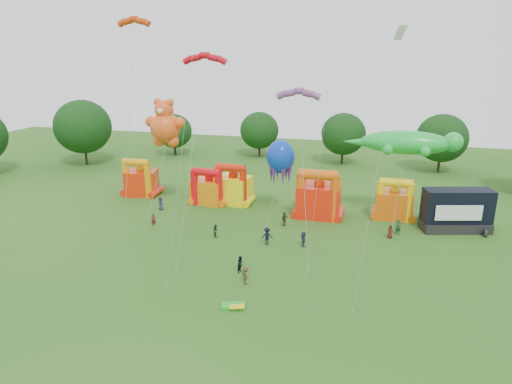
% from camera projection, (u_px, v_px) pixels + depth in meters
% --- Properties ---
extents(ground, '(160.00, 160.00, 0.00)m').
position_uv_depth(ground, '(178.00, 323.00, 35.94)').
color(ground, '#235417').
rests_on(ground, ground).
extents(tree_ring, '(126.48, 128.61, 12.07)m').
position_uv_depth(tree_ring, '(163.00, 246.00, 34.95)').
color(tree_ring, '#352314').
rests_on(tree_ring, ground).
extents(bouncy_castle_0, '(5.26, 4.62, 5.73)m').
position_uv_depth(bouncy_castle_0, '(141.00, 180.00, 67.39)').
color(bouncy_castle_0, red).
rests_on(bouncy_castle_0, ground).
extents(bouncy_castle_1, '(5.34, 4.68, 5.28)m').
position_uv_depth(bouncy_castle_1, '(210.00, 189.00, 63.77)').
color(bouncy_castle_1, orange).
rests_on(bouncy_castle_1, ground).
extents(bouncy_castle_2, '(5.12, 4.39, 5.96)m').
position_uv_depth(bouncy_castle_2, '(233.00, 188.00, 63.49)').
color(bouncy_castle_2, '#FFEA0D').
rests_on(bouncy_castle_2, ground).
extents(bouncy_castle_3, '(5.55, 4.48, 6.55)m').
position_uv_depth(bouncy_castle_3, '(319.00, 198.00, 58.40)').
color(bouncy_castle_3, red).
rests_on(bouncy_castle_3, ground).
extents(bouncy_castle_4, '(4.57, 3.70, 5.53)m').
position_uv_depth(bouncy_castle_4, '(394.00, 202.00, 57.95)').
color(bouncy_castle_4, '#DE590C').
rests_on(bouncy_castle_4, ground).
extents(stage_trailer, '(8.36, 4.88, 5.08)m').
position_uv_depth(stage_trailer, '(457.00, 211.00, 53.94)').
color(stage_trailer, black).
rests_on(stage_trailer, ground).
extents(teddy_bear_kite, '(5.51, 8.06, 14.78)m').
position_uv_depth(teddy_bear_kite, '(163.00, 139.00, 59.57)').
color(teddy_bear_kite, '#F4541B').
rests_on(teddy_bear_kite, ground).
extents(gecko_kite, '(14.21, 8.23, 11.39)m').
position_uv_depth(gecko_kite, '(404.00, 158.00, 55.51)').
color(gecko_kite, green).
rests_on(gecko_kite, ground).
extents(octopus_kite, '(3.66, 7.27, 9.82)m').
position_uv_depth(octopus_kite, '(279.00, 169.00, 58.39)').
color(octopus_kite, '#0B36B0').
rests_on(octopus_kite, ground).
extents(parafoil_kites, '(23.20, 11.07, 24.77)m').
position_uv_depth(parafoil_kites, '(239.00, 160.00, 47.03)').
color(parafoil_kites, red).
rests_on(parafoil_kites, ground).
extents(diamond_kites, '(24.97, 17.20, 37.80)m').
position_uv_depth(diamond_kites, '(250.00, 104.00, 42.39)').
color(diamond_kites, red).
rests_on(diamond_kites, ground).
extents(folded_kite_bundle, '(2.21, 1.58, 0.31)m').
position_uv_depth(folded_kite_bundle, '(234.00, 306.00, 38.13)').
color(folded_kite_bundle, green).
rests_on(folded_kite_bundle, ground).
extents(spectator_0, '(1.05, 0.86, 1.84)m').
position_uv_depth(spectator_0, '(161.00, 203.00, 61.29)').
color(spectator_0, '#2C2843').
rests_on(spectator_0, ground).
extents(spectator_1, '(0.71, 0.65, 1.63)m').
position_uv_depth(spectator_1, '(154.00, 220.00, 55.63)').
color(spectator_1, '#5B1A28').
rests_on(spectator_1, ground).
extents(spectator_2, '(0.95, 0.95, 1.55)m').
position_uv_depth(spectator_2, '(216.00, 231.00, 52.37)').
color(spectator_2, '#1B4522').
rests_on(spectator_2, ground).
extents(spectator_3, '(1.38, 0.94, 1.97)m').
position_uv_depth(spectator_3, '(267.00, 236.00, 50.31)').
color(spectator_3, black).
rests_on(spectator_3, ground).
extents(spectator_4, '(0.91, 1.16, 1.83)m').
position_uv_depth(spectator_4, '(284.00, 219.00, 55.67)').
color(spectator_4, '#3A3617').
rests_on(spectator_4, ground).
extents(spectator_5, '(0.96, 1.66, 1.71)m').
position_uv_depth(spectator_5, '(303.00, 239.00, 49.85)').
color(spectator_5, '#2B3048').
rests_on(spectator_5, ground).
extents(spectator_6, '(0.77, 0.50, 1.56)m').
position_uv_depth(spectator_6, '(390.00, 232.00, 52.10)').
color(spectator_6, '#4D1816').
rests_on(spectator_6, ground).
extents(spectator_7, '(0.81, 0.66, 1.92)m').
position_uv_depth(spectator_7, '(398.00, 227.00, 52.99)').
color(spectator_7, '#194027').
rests_on(spectator_7, ground).
extents(spectator_8, '(0.83, 0.95, 1.67)m').
position_uv_depth(spectator_8, '(241.00, 264.00, 44.02)').
color(spectator_8, black).
rests_on(spectator_8, ground).
extents(spectator_9, '(1.26, 1.25, 1.74)m').
position_uv_depth(spectator_9, '(246.00, 275.00, 41.74)').
color(spectator_9, '#41351A').
rests_on(spectator_9, ground).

